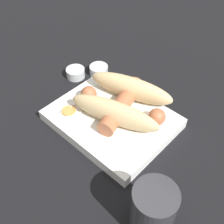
# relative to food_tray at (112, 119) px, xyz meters

# --- Properties ---
(ground_plane) EXTENTS (3.00, 3.00, 0.00)m
(ground_plane) POSITION_rel_food_tray_xyz_m (0.00, 0.00, -0.01)
(ground_plane) COLOR black
(food_tray) EXTENTS (0.24, 0.19, 0.02)m
(food_tray) POSITION_rel_food_tray_xyz_m (0.00, 0.00, 0.00)
(food_tray) COLOR white
(food_tray) RESTS_ON ground_plane
(bread_roll) EXTENTS (0.22, 0.17, 0.05)m
(bread_roll) POSITION_rel_food_tray_xyz_m (0.00, 0.03, 0.04)
(bread_roll) COLOR #DBBC84
(bread_roll) RESTS_ON food_tray
(sausage) EXTENTS (0.18, 0.16, 0.03)m
(sausage) POSITION_rel_food_tray_xyz_m (0.01, 0.02, 0.03)
(sausage) COLOR #B26642
(sausage) RESTS_ON food_tray
(pickled_veggies) EXTENTS (0.06, 0.08, 0.00)m
(pickled_veggies) POSITION_rel_food_tray_xyz_m (-0.07, -0.04, 0.01)
(pickled_veggies) COLOR #F99E4C
(pickled_veggies) RESTS_ON food_tray
(condiment_cup_near) EXTENTS (0.05, 0.05, 0.02)m
(condiment_cup_near) POSITION_rel_food_tray_xyz_m (-0.14, 0.10, -0.00)
(condiment_cup_near) COLOR silver
(condiment_cup_near) RESTS_ON ground_plane
(condiment_cup_far) EXTENTS (0.05, 0.05, 0.02)m
(condiment_cup_far) POSITION_rel_food_tray_xyz_m (-0.17, 0.05, -0.00)
(condiment_cup_far) COLOR silver
(condiment_cup_far) RESTS_ON ground_plane
(drink_glass) EXTENTS (0.07, 0.07, 0.10)m
(drink_glass) POSITION_rel_food_tray_xyz_m (0.19, -0.12, 0.04)
(drink_glass) COLOR #333338
(drink_glass) RESTS_ON ground_plane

